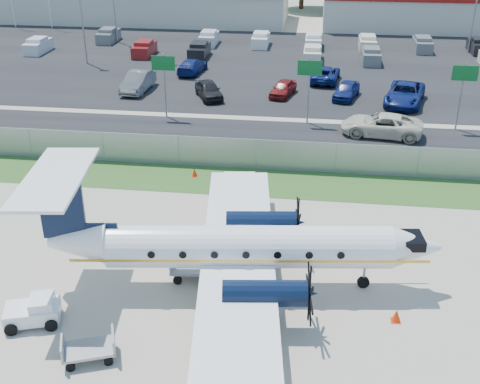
# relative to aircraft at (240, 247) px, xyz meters

# --- Properties ---
(ground) EXTENTS (170.00, 170.00, 0.00)m
(ground) POSITION_rel_aircraft_xyz_m (-0.63, -1.15, -2.10)
(ground) COLOR #B5AA99
(ground) RESTS_ON ground
(grass_verge) EXTENTS (170.00, 4.00, 0.02)m
(grass_verge) POSITION_rel_aircraft_xyz_m (-0.63, 10.85, -2.10)
(grass_verge) COLOR #2D561E
(grass_verge) RESTS_ON ground
(access_road) EXTENTS (170.00, 8.00, 0.02)m
(access_road) POSITION_rel_aircraft_xyz_m (-0.63, 17.85, -2.09)
(access_road) COLOR black
(access_road) RESTS_ON ground
(parking_lot) EXTENTS (170.00, 32.00, 0.02)m
(parking_lot) POSITION_rel_aircraft_xyz_m (-0.63, 38.85, -2.09)
(parking_lot) COLOR black
(parking_lot) RESTS_ON ground
(perimeter_fence) EXTENTS (120.00, 0.06, 1.99)m
(perimeter_fence) POSITION_rel_aircraft_xyz_m (-0.63, 12.85, -1.10)
(perimeter_fence) COLOR gray
(perimeter_fence) RESTS_ON ground
(building_west) EXTENTS (46.40, 12.40, 5.24)m
(building_west) POSITION_rel_aircraft_xyz_m (-24.63, 60.84, 0.53)
(building_west) COLOR beige
(building_west) RESTS_ON ground
(sign_left) EXTENTS (1.80, 0.26, 5.00)m
(sign_left) POSITION_rel_aircraft_xyz_m (-8.63, 21.76, 1.51)
(sign_left) COLOR gray
(sign_left) RESTS_ON ground
(sign_mid) EXTENTS (1.80, 0.26, 5.00)m
(sign_mid) POSITION_rel_aircraft_xyz_m (2.37, 21.76, 1.51)
(sign_mid) COLOR gray
(sign_mid) RESTS_ON ground
(sign_right) EXTENTS (1.80, 0.26, 5.00)m
(sign_right) POSITION_rel_aircraft_xyz_m (13.37, 21.76, 1.51)
(sign_right) COLOR gray
(sign_right) RESTS_ON ground
(light_pole_nw) EXTENTS (0.90, 0.35, 9.09)m
(light_pole_nw) POSITION_rel_aircraft_xyz_m (-20.63, 36.85, 3.13)
(light_pole_nw) COLOR gray
(light_pole_nw) RESTS_ON ground
(light_pole_se) EXTENTS (0.90, 0.35, 9.09)m
(light_pole_se) POSITION_rel_aircraft_xyz_m (19.37, 46.85, 3.13)
(light_pole_se) COLOR gray
(light_pole_se) RESTS_ON ground
(tree_line) EXTENTS (112.00, 6.00, 14.00)m
(tree_line) POSITION_rel_aircraft_xyz_m (-0.63, 72.85, -2.10)
(tree_line) COLOR #1A5619
(tree_line) RESTS_ON ground
(aircraft) EXTENTS (17.77, 17.48, 5.45)m
(aircraft) POSITION_rel_aircraft_xyz_m (0.00, 0.00, 0.00)
(aircraft) COLOR white
(aircraft) RESTS_ON ground
(pushback_tug) EXTENTS (2.44, 2.08, 1.16)m
(pushback_tug) POSITION_rel_aircraft_xyz_m (-8.00, -3.50, -1.55)
(pushback_tug) COLOR white
(pushback_tug) RESTS_ON ground
(baggage_cart_near) EXTENTS (2.42, 1.60, 1.20)m
(baggage_cart_near) POSITION_rel_aircraft_xyz_m (-2.09, 0.56, -1.55)
(baggage_cart_near) COLOR gray
(baggage_cart_near) RESTS_ON ground
(baggage_cart_far) EXTENTS (2.25, 1.79, 1.03)m
(baggage_cart_far) POSITION_rel_aircraft_xyz_m (-5.07, -5.30, -1.63)
(baggage_cart_far) COLOR gray
(baggage_cart_far) RESTS_ON ground
(cone_nose) EXTENTS (0.40, 0.40, 0.57)m
(cone_nose) POSITION_rel_aircraft_xyz_m (6.65, -1.57, -1.84)
(cone_nose) COLOR red
(cone_nose) RESTS_ON ground
(cone_starboard_wing) EXTENTS (0.37, 0.37, 0.53)m
(cone_starboard_wing) POSITION_rel_aircraft_xyz_m (-4.31, 11.24, -1.86)
(cone_starboard_wing) COLOR red
(cone_starboard_wing) RESTS_ON ground
(road_car_mid) EXTENTS (6.13, 3.49, 1.61)m
(road_car_mid) POSITION_rel_aircraft_xyz_m (7.73, 19.85, -2.10)
(road_car_mid) COLOR beige
(road_car_mid) RESTS_ON ground
(parked_car_a) EXTENTS (2.09, 5.22, 1.69)m
(parked_car_a) POSITION_rel_aircraft_xyz_m (-12.72, 28.23, -2.10)
(parked_car_a) COLOR #595B5E
(parked_car_a) RESTS_ON ground
(parked_car_b) EXTENTS (3.37, 4.67, 1.48)m
(parked_car_b) POSITION_rel_aircraft_xyz_m (-6.16, 26.99, -2.10)
(parked_car_b) COLOR black
(parked_car_b) RESTS_ON ground
(parked_car_c) EXTENTS (2.53, 4.20, 1.34)m
(parked_car_c) POSITION_rel_aircraft_xyz_m (0.09, 28.47, -2.10)
(parked_car_c) COLOR maroon
(parked_car_c) RESTS_ON ground
(parked_car_d) EXTENTS (2.75, 4.51, 1.44)m
(parked_car_d) POSITION_rel_aircraft_xyz_m (5.49, 28.46, -2.10)
(parked_car_d) COLOR navy
(parked_car_d) RESTS_ON ground
(parked_car_e) EXTENTS (4.20, 6.60, 1.70)m
(parked_car_e) POSITION_rel_aircraft_xyz_m (10.25, 27.55, -2.10)
(parked_car_e) COLOR navy
(parked_car_e) RESTS_ON ground
(parked_car_f) EXTENTS (2.56, 5.03, 1.40)m
(parked_car_f) POSITION_rel_aircraft_xyz_m (-9.15, 34.66, -2.10)
(parked_car_f) COLOR navy
(parked_car_f) RESTS_ON ground
(parked_car_g) EXTENTS (2.97, 5.43, 1.44)m
(parked_car_g) POSITION_rel_aircraft_xyz_m (3.71, 33.35, -2.10)
(parked_car_g) COLOR navy
(parked_car_g) RESTS_ON ground
(far_parking_rows) EXTENTS (56.00, 10.00, 1.60)m
(far_parking_rows) POSITION_rel_aircraft_xyz_m (-0.63, 43.85, -2.10)
(far_parking_rows) COLOR gray
(far_parking_rows) RESTS_ON ground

